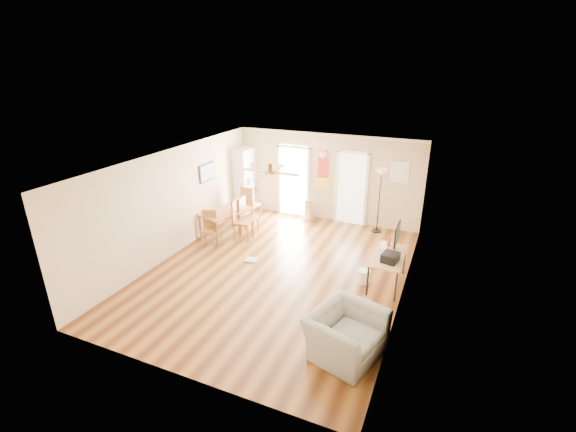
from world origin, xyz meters
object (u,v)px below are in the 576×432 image
at_px(dining_chair_right_a, 249,216).
at_px(dining_chair_far, 251,203).
at_px(computer_desk, 387,270).
at_px(armchair, 346,334).
at_px(bookshelf, 246,180).
at_px(dining_chair_right_b, 243,220).
at_px(dining_chair_near, 209,229).
at_px(trash_can, 309,210).
at_px(printer, 390,257).
at_px(dining_table, 227,223).
at_px(wastebasket_a, 364,276).
at_px(torchiere_lamp, 379,201).

distance_m(dining_chair_right_a, dining_chair_far, 1.09).
xyz_separation_m(computer_desk, armchair, (-0.23, -2.46, 0.04)).
bearing_deg(bookshelf, dining_chair_right_b, -71.53).
xyz_separation_m(bookshelf, dining_chair_near, (0.29, -2.56, -0.57)).
xyz_separation_m(bookshelf, computer_desk, (4.90, -2.71, -0.67)).
height_order(dining_chair_near, trash_can, dining_chair_near).
relative_size(dining_chair_right_b, printer, 3.09).
distance_m(dining_chair_right_b, trash_can, 2.26).
bearing_deg(dining_table, armchair, -37.96).
relative_size(dining_chair_right_a, dining_chair_right_b, 0.96).
bearing_deg(trash_can, bookshelf, -179.11).
xyz_separation_m(dining_table, trash_can, (1.73, 1.85, -0.01)).
distance_m(dining_chair_far, wastebasket_a, 4.61).
relative_size(dining_chair_right_a, printer, 2.98).
height_order(torchiere_lamp, wastebasket_a, torchiere_lamp).
bearing_deg(armchair, torchiere_lamp, 22.38).
distance_m(torchiere_lamp, armchair, 5.24).
height_order(bookshelf, dining_chair_far, bookshelf).
bearing_deg(trash_can, torchiere_lamp, -0.58).
bearing_deg(trash_can, dining_chair_right_a, -126.82).
relative_size(dining_chair_far, trash_can, 1.56).
distance_m(bookshelf, printer, 5.80).
bearing_deg(wastebasket_a, dining_chair_right_a, 159.90).
xyz_separation_m(torchiere_lamp, armchair, (0.53, -5.18, -0.52)).
bearing_deg(dining_chair_far, wastebasket_a, 154.68).
distance_m(trash_can, torchiere_lamp, 2.12).
bearing_deg(bookshelf, dining_chair_near, -91.36).
bearing_deg(torchiere_lamp, dining_chair_far, -171.08).
bearing_deg(trash_can, dining_chair_far, -160.04).
xyz_separation_m(printer, armchair, (-0.30, -2.19, -0.40)).
relative_size(dining_chair_right_b, torchiere_lamp, 0.60).
relative_size(dining_chair_right_b, dining_chair_far, 1.03).
distance_m(bookshelf, dining_chair_near, 2.64).
bearing_deg(torchiere_lamp, dining_chair_right_a, -154.16).
relative_size(computer_desk, armchair, 1.10).
xyz_separation_m(trash_can, computer_desk, (2.79, -2.74, 0.01)).
relative_size(torchiere_lamp, armchair, 1.54).
distance_m(dining_chair_right_a, computer_desk, 4.15).
relative_size(trash_can, torchiere_lamp, 0.37).
xyz_separation_m(dining_chair_far, computer_desk, (4.44, -2.14, -0.18)).
relative_size(bookshelf, printer, 5.77).
distance_m(dining_table, dining_chair_right_a, 0.64).
height_order(dining_chair_near, wastebasket_a, dining_chair_near).
bearing_deg(dining_table, trash_can, 46.83).
xyz_separation_m(dining_chair_far, trash_can, (1.65, 0.60, -0.19)).
bearing_deg(wastebasket_a, dining_table, 165.91).
height_order(dining_chair_near, armchair, dining_chair_near).
distance_m(bookshelf, computer_desk, 5.64).
bearing_deg(dining_table, dining_chair_right_b, -6.82).
xyz_separation_m(dining_chair_far, printer, (4.52, -2.41, 0.26)).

